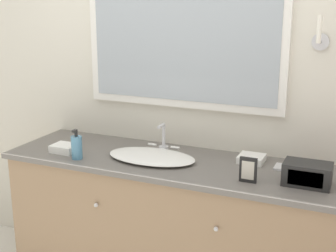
% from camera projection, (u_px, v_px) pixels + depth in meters
% --- Properties ---
extents(wall_back, '(8.00, 0.18, 2.55)m').
position_uv_depth(wall_back, '(195.00, 81.00, 2.82)').
color(wall_back, silver).
rests_on(wall_back, ground_plane).
extents(vanity_counter, '(1.98, 0.59, 0.87)m').
position_uv_depth(vanity_counter, '(174.00, 230.00, 2.76)').
color(vanity_counter, '#937556').
rests_on(vanity_counter, ground_plane).
extents(sink_basin, '(0.52, 0.35, 0.18)m').
position_uv_depth(sink_basin, '(152.00, 156.00, 2.67)').
color(sink_basin, white).
rests_on(sink_basin, vanity_counter).
extents(soap_bottle, '(0.06, 0.06, 0.18)m').
position_uv_depth(soap_bottle, '(77.00, 147.00, 2.66)').
color(soap_bottle, teal).
rests_on(soap_bottle, vanity_counter).
extents(appliance_box, '(0.23, 0.15, 0.11)m').
position_uv_depth(appliance_box, '(307.00, 174.00, 2.29)').
color(appliance_box, black).
rests_on(appliance_box, vanity_counter).
extents(picture_frame, '(0.09, 0.01, 0.13)m').
position_uv_depth(picture_frame, '(248.00, 170.00, 2.32)').
color(picture_frame, black).
rests_on(picture_frame, vanity_counter).
extents(hand_towel_near_sink, '(0.15, 0.12, 0.05)m').
position_uv_depth(hand_towel_near_sink, '(65.00, 148.00, 2.80)').
color(hand_towel_near_sink, white).
rests_on(hand_towel_near_sink, vanity_counter).
extents(hand_towel_far_corner, '(0.14, 0.14, 0.04)m').
position_uv_depth(hand_towel_far_corner, '(251.00, 159.00, 2.62)').
color(hand_towel_far_corner, white).
rests_on(hand_towel_far_corner, vanity_counter).
extents(metal_tray, '(0.14, 0.10, 0.01)m').
position_uv_depth(metal_tray, '(288.00, 168.00, 2.52)').
color(metal_tray, silver).
rests_on(metal_tray, vanity_counter).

